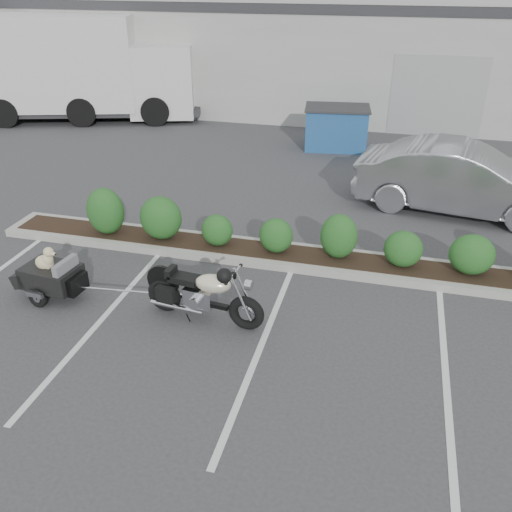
% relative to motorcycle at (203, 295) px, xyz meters
% --- Properties ---
extents(ground, '(90.00, 90.00, 0.00)m').
position_rel_motorcycle_xyz_m(ground, '(-0.13, 0.14, -0.47)').
color(ground, '#38383A').
rests_on(ground, ground).
extents(planter_kerb, '(12.00, 1.00, 0.15)m').
position_rel_motorcycle_xyz_m(planter_kerb, '(0.87, 2.34, -0.40)').
color(planter_kerb, '#9E9E93').
rests_on(planter_kerb, ground).
extents(building, '(26.00, 10.00, 4.00)m').
position_rel_motorcycle_xyz_m(building, '(-0.13, 17.14, 1.53)').
color(building, '#9EA099').
rests_on(building, ground).
extents(motorcycle, '(2.07, 0.75, 1.19)m').
position_rel_motorcycle_xyz_m(motorcycle, '(0.00, 0.00, 0.00)').
color(motorcycle, black).
rests_on(motorcycle, ground).
extents(pet_trailer, '(1.66, 0.94, 0.98)m').
position_rel_motorcycle_xyz_m(pet_trailer, '(-2.78, 0.02, -0.06)').
color(pet_trailer, black).
rests_on(pet_trailer, ground).
extents(sedan, '(4.97, 2.36, 1.57)m').
position_rel_motorcycle_xyz_m(sedan, '(4.29, 5.70, 0.31)').
color(sedan, '#A5A6AC').
rests_on(sedan, ground).
extents(dumpster, '(2.12, 1.58, 1.29)m').
position_rel_motorcycle_xyz_m(dumpster, '(0.89, 9.95, 0.18)').
color(dumpster, '#1C4F8E').
rests_on(dumpster, ground).
extents(delivery_truck, '(8.28, 4.69, 3.61)m').
position_rel_motorcycle_xyz_m(delivery_truck, '(-8.36, 11.52, 1.26)').
color(delivery_truck, silver).
rests_on(delivery_truck, ground).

